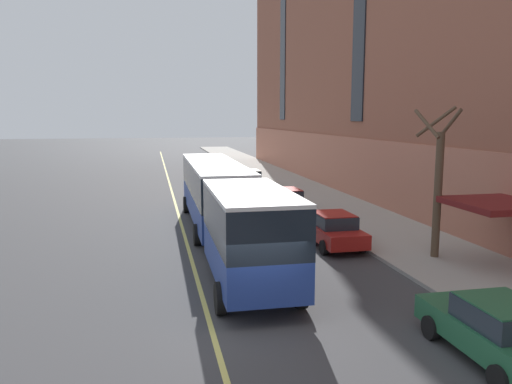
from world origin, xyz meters
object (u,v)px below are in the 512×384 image
(parked_car_red_1, at_px, (332,229))
(parked_car_red_3, at_px, (285,201))
(city_bus, at_px, (223,200))
(parked_car_green_6, at_px, (497,330))
(parked_car_champagne_2, at_px, (249,179))
(street_tree_mid_block, at_px, (438,183))

(parked_car_red_1, distance_m, parked_car_red_3, 7.93)
(city_bus, distance_m, parked_car_green_6, 13.72)
(parked_car_champagne_2, height_order, street_tree_mid_block, street_tree_mid_block)
(parked_car_green_6, bearing_deg, parked_car_red_3, 90.32)
(parked_car_red_1, height_order, parked_car_champagne_2, same)
(parked_car_red_3, bearing_deg, parked_car_green_6, -89.68)
(city_bus, height_order, parked_car_red_3, city_bus)
(parked_car_red_1, distance_m, parked_car_champagne_2, 18.91)
(parked_car_green_6, bearing_deg, parked_car_champagne_2, 90.41)
(city_bus, bearing_deg, street_tree_mid_block, -29.14)
(parked_car_red_1, height_order, parked_car_green_6, same)
(parked_car_red_1, bearing_deg, parked_car_champagne_2, 90.60)
(parked_car_champagne_2, bearing_deg, parked_car_green_6, -89.59)
(parked_car_champagne_2, height_order, parked_car_red_3, same)
(parked_car_red_3, distance_m, street_tree_mid_block, 11.74)
(parked_car_champagne_2, distance_m, parked_car_red_3, 10.98)
(parked_car_champagne_2, bearing_deg, street_tree_mid_block, -80.83)
(parked_car_champagne_2, xyz_separation_m, parked_car_red_3, (0.11, -10.98, 0.00))
(parked_car_red_3, relative_size, street_tree_mid_block, 0.74)
(parked_car_green_6, relative_size, street_tree_mid_block, 0.71)
(parked_car_red_3, xyz_separation_m, parked_car_green_6, (0.11, -19.16, -0.00))
(city_bus, xyz_separation_m, street_tree_mid_block, (8.18, -4.56, 1.18))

